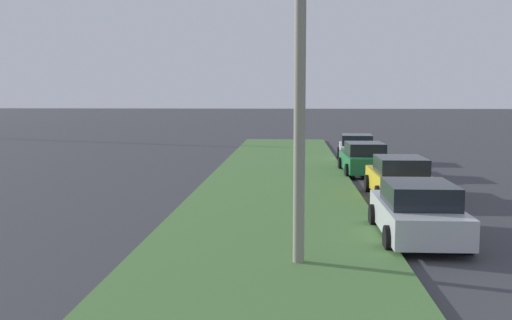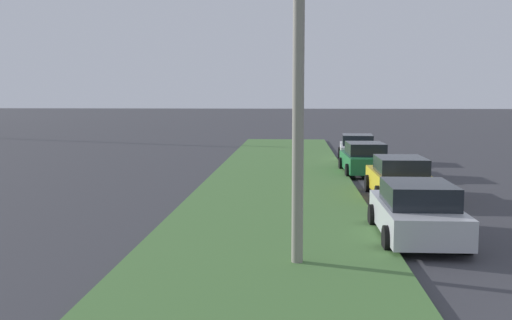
{
  "view_description": "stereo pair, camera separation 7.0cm",
  "coord_description": "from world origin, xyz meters",
  "px_view_note": "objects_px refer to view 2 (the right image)",
  "views": [
    {
      "loc": [
        -7.94,
        6.18,
        3.63
      ],
      "look_at": [
        13.96,
        7.49,
        1.27
      ],
      "focal_mm": 42.79,
      "sensor_mm": 36.0,
      "label": 1
    },
    {
      "loc": [
        -7.93,
        6.11,
        3.63
      ],
      "look_at": [
        13.96,
        7.49,
        1.27
      ],
      "focal_mm": 42.79,
      "sensor_mm": 36.0,
      "label": 2
    }
  ],
  "objects_px": {
    "parked_car_green": "(365,159)",
    "streetlight": "(316,57)",
    "parked_car_silver": "(417,212)",
    "parked_car_yellow": "(399,178)",
    "parked_car_white": "(357,148)"
  },
  "relations": [
    {
      "from": "parked_car_green",
      "to": "streetlight",
      "type": "bearing_deg",
      "value": 167.8
    },
    {
      "from": "parked_car_silver",
      "to": "parked_car_yellow",
      "type": "height_order",
      "value": "same"
    },
    {
      "from": "streetlight",
      "to": "parked_car_yellow",
      "type": "bearing_deg",
      "value": -20.12
    },
    {
      "from": "parked_car_yellow",
      "to": "streetlight",
      "type": "height_order",
      "value": "streetlight"
    },
    {
      "from": "parked_car_yellow",
      "to": "parked_car_green",
      "type": "xyz_separation_m",
      "value": [
        6.38,
        0.49,
        0.0
      ]
    },
    {
      "from": "parked_car_white",
      "to": "parked_car_green",
      "type": "bearing_deg",
      "value": -178.88
    },
    {
      "from": "parked_car_silver",
      "to": "parked_car_white",
      "type": "relative_size",
      "value": 0.98
    },
    {
      "from": "parked_car_white",
      "to": "streetlight",
      "type": "distance_m",
      "value": 21.42
    },
    {
      "from": "parked_car_green",
      "to": "streetlight",
      "type": "relative_size",
      "value": 0.58
    },
    {
      "from": "parked_car_yellow",
      "to": "streetlight",
      "type": "xyz_separation_m",
      "value": [
        -8.9,
        3.26,
        3.67
      ]
    },
    {
      "from": "parked_car_silver",
      "to": "parked_car_yellow",
      "type": "bearing_deg",
      "value": -5.74
    },
    {
      "from": "parked_car_green",
      "to": "parked_car_white",
      "type": "distance_m",
      "value": 5.61
    },
    {
      "from": "parked_car_green",
      "to": "streetlight",
      "type": "xyz_separation_m",
      "value": [
        -15.28,
        2.77,
        3.67
      ]
    },
    {
      "from": "parked_car_silver",
      "to": "streetlight",
      "type": "relative_size",
      "value": 0.57
    },
    {
      "from": "parked_car_yellow",
      "to": "parked_car_white",
      "type": "height_order",
      "value": "same"
    }
  ]
}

